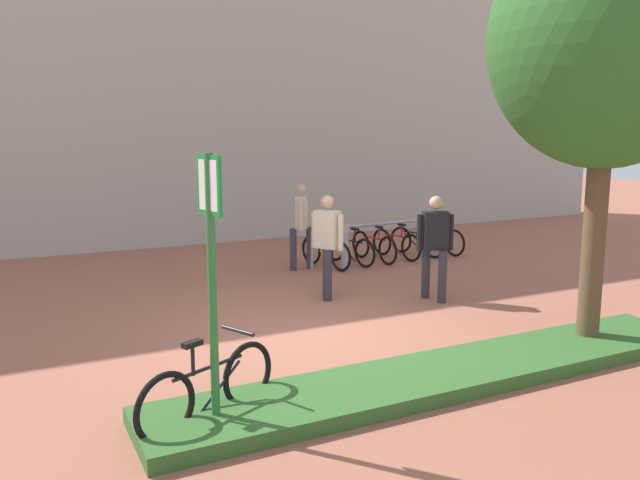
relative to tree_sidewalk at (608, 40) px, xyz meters
name	(u,v)px	position (x,y,z in m)	size (l,w,h in m)	color
ground_plane	(307,332)	(-2.96, 2.16, -3.81)	(60.00, 60.00, 0.00)	#9E5B47
building_facade	(159,37)	(-2.96, 10.33, 1.19)	(28.00, 1.20, 10.00)	#B2ADA3
planter_strip	(455,372)	(-2.23, -0.13, -3.73)	(7.00, 1.10, 0.16)	#336028
tree_sidewalk	(608,40)	(0.00, 0.00, 0.00)	(2.83, 2.83, 5.39)	brown
parking_sign_post	(211,254)	(-4.99, -0.13, -2.15)	(0.11, 0.36, 2.54)	#2D7238
bike_at_sign	(209,388)	(-4.99, 0.05, -3.46)	(1.55, 0.76, 0.86)	black
bike_rack_cluster	(385,244)	(0.76, 6.00, -3.47)	(3.75, 1.78, 0.83)	#99999E
bollard_steel	(345,247)	(-0.46, 5.61, -3.36)	(0.16, 0.16, 0.90)	#ADADB2
person_suited_navy	(435,241)	(-0.36, 2.76, -2.83)	(0.58, 0.51, 1.72)	#2D2D38
person_shirt_white	(301,221)	(-1.28, 5.93, -2.83)	(0.52, 0.56, 1.72)	#383342
person_shirt_blue	(327,240)	(-1.87, 3.65, -2.83)	(0.40, 0.54, 1.72)	#2D2D38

